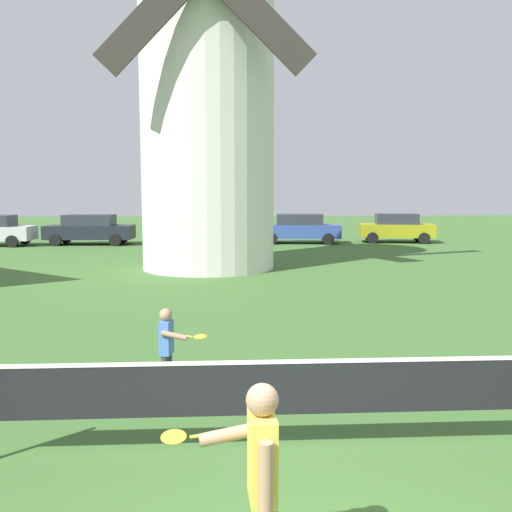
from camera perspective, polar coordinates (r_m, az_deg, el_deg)
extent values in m
cylinder|color=silver|center=(20.24, -4.95, 13.42)|extent=(4.66, 4.66, 10.33)
cube|color=black|center=(6.01, 1.14, -13.42)|extent=(5.53, 0.01, 0.55)
cube|color=white|center=(5.92, 1.14, -10.73)|extent=(5.53, 0.02, 0.04)
cube|color=#E5CC4C|center=(4.00, 0.63, -19.77)|extent=(0.19, 0.33, 0.59)
sphere|color=tan|center=(3.84, 0.64, -14.41)|extent=(0.22, 0.22, 0.22)
cylinder|color=tan|center=(3.82, 1.01, -21.42)|extent=(0.09, 0.09, 0.44)
cylinder|color=tan|center=(4.11, -2.56, -17.63)|extent=(0.45, 0.11, 0.17)
cylinder|color=yellow|center=(4.11, -5.14, -17.68)|extent=(0.22, 0.03, 0.04)
ellipsoid|color=yellow|center=(4.11, -8.37, -17.70)|extent=(0.19, 0.25, 0.03)
cylinder|color=#333338|center=(8.01, -8.89, -11.47)|extent=(0.10, 0.10, 0.52)
cylinder|color=#333338|center=(7.88, -9.20, -11.77)|extent=(0.10, 0.10, 0.52)
cube|color=#4C7AD1|center=(7.81, -9.11, -8.17)|extent=(0.19, 0.28, 0.47)
sphere|color=tan|center=(7.74, -9.15, -5.91)|extent=(0.17, 0.17, 0.17)
cylinder|color=tan|center=(7.97, -8.74, -8.02)|extent=(0.07, 0.07, 0.35)
cylinder|color=tan|center=(7.61, -8.31, -8.00)|extent=(0.36, 0.15, 0.13)
cylinder|color=yellow|center=(7.57, -7.29, -8.06)|extent=(0.22, 0.07, 0.04)
ellipsoid|color=yellow|center=(7.52, -5.66, -8.15)|extent=(0.23, 0.27, 0.03)
cylinder|color=black|center=(31.73, -22.44, 1.65)|extent=(0.60, 0.19, 0.60)
cylinder|color=black|center=(30.15, -23.56, 1.37)|extent=(0.60, 0.19, 0.60)
cube|color=#1E232D|center=(30.40, -16.54, 2.34)|extent=(4.51, 1.90, 0.70)
cube|color=#2D333D|center=(30.36, -16.58, 3.53)|extent=(2.55, 1.61, 0.56)
cylinder|color=black|center=(30.87, -13.39, 1.85)|extent=(0.61, 0.21, 0.60)
cylinder|color=black|center=(29.22, -14.12, 1.57)|extent=(0.61, 0.21, 0.60)
cylinder|color=black|center=(31.67, -18.73, 1.79)|extent=(0.61, 0.21, 0.60)
cylinder|color=black|center=(30.07, -19.73, 1.52)|extent=(0.61, 0.21, 0.60)
cube|color=red|center=(29.83, -6.53, 2.50)|extent=(4.22, 2.17, 0.70)
cube|color=#2D333D|center=(29.80, -6.55, 3.71)|extent=(2.43, 1.76, 0.56)
cylinder|color=black|center=(30.49, -3.69, 1.95)|extent=(0.62, 0.25, 0.60)
cylinder|color=black|center=(28.81, -4.12, 1.68)|extent=(0.62, 0.25, 0.60)
cylinder|color=black|center=(30.96, -8.76, 1.96)|extent=(0.62, 0.25, 0.60)
cylinder|color=black|center=(29.31, -9.46, 1.69)|extent=(0.62, 0.25, 0.60)
cube|color=#334C99|center=(30.00, 4.46, 2.54)|extent=(4.48, 2.19, 0.70)
cube|color=#2D333D|center=(29.96, 4.47, 3.75)|extent=(2.57, 1.77, 0.56)
cylinder|color=black|center=(30.94, 7.14, 1.98)|extent=(0.62, 0.25, 0.60)
cylinder|color=black|center=(29.25, 7.36, 1.72)|extent=(0.62, 0.25, 0.60)
cylinder|color=black|center=(30.88, 1.70, 2.02)|extent=(0.62, 0.25, 0.60)
cylinder|color=black|center=(29.19, 1.60, 1.76)|extent=(0.62, 0.25, 0.60)
cube|color=#999919|center=(31.36, 14.06, 2.54)|extent=(4.15, 2.33, 0.70)
cube|color=#2D333D|center=(31.33, 14.09, 3.69)|extent=(2.42, 1.84, 0.56)
cylinder|color=black|center=(32.43, 16.18, 1.98)|extent=(0.62, 0.28, 0.60)
cylinder|color=black|center=(30.76, 16.72, 1.73)|extent=(0.62, 0.28, 0.60)
cylinder|color=black|center=(32.08, 11.47, 2.06)|extent=(0.62, 0.28, 0.60)
cylinder|color=black|center=(30.39, 11.76, 1.82)|extent=(0.62, 0.28, 0.60)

